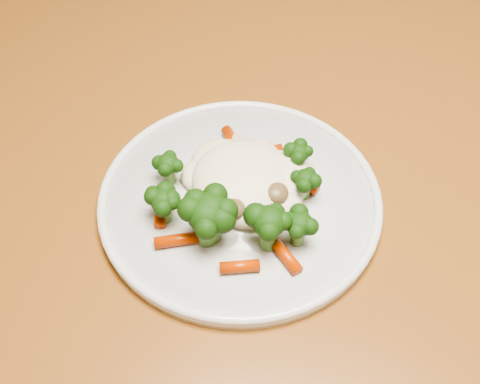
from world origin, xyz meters
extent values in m
cube|color=brown|center=(-0.11, 0.27, 0.73)|extent=(1.35, 1.07, 0.04)
cylinder|color=silver|center=(-0.13, 0.24, 0.76)|extent=(0.29, 0.29, 0.01)
ellipsoid|color=#FCF0CA|center=(-0.13, 0.25, 0.79)|extent=(0.13, 0.11, 0.05)
ellipsoid|color=black|center=(-0.19, 0.19, 0.78)|extent=(0.04, 0.04, 0.04)
ellipsoid|color=black|center=(-0.15, 0.18, 0.79)|extent=(0.06, 0.06, 0.05)
ellipsoid|color=black|center=(-0.09, 0.19, 0.79)|extent=(0.05, 0.05, 0.05)
ellipsoid|color=black|center=(-0.06, 0.19, 0.78)|extent=(0.04, 0.04, 0.04)
ellipsoid|color=black|center=(-0.06, 0.25, 0.78)|extent=(0.04, 0.04, 0.03)
ellipsoid|color=black|center=(-0.08, 0.29, 0.78)|extent=(0.04, 0.04, 0.03)
ellipsoid|color=black|center=(-0.21, 0.24, 0.78)|extent=(0.04, 0.04, 0.03)
ellipsoid|color=black|center=(-0.20, 0.20, 0.78)|extent=(0.04, 0.04, 0.04)
ellipsoid|color=black|center=(-0.14, 0.18, 0.79)|extent=(0.06, 0.06, 0.05)
cylinder|color=#C63C04|center=(-0.15, 0.31, 0.77)|extent=(0.04, 0.05, 0.01)
cylinder|color=#C63C04|center=(-0.13, 0.30, 0.77)|extent=(0.04, 0.03, 0.01)
cylinder|color=#C63C04|center=(-0.07, 0.27, 0.77)|extent=(0.04, 0.03, 0.01)
cylinder|color=#C63C04|center=(-0.20, 0.20, 0.77)|extent=(0.02, 0.04, 0.01)
cylinder|color=#C63C04|center=(-0.17, 0.17, 0.77)|extent=(0.05, 0.03, 0.01)
cylinder|color=#C63C04|center=(-0.11, 0.15, 0.77)|extent=(0.04, 0.02, 0.01)
cylinder|color=#C63C04|center=(-0.07, 0.17, 0.77)|extent=(0.04, 0.04, 0.01)
cylinder|color=#C63C04|center=(-0.11, 0.25, 0.78)|extent=(0.03, 0.05, 0.01)
cylinder|color=#C63C04|center=(-0.14, 0.28, 0.78)|extent=(0.03, 0.04, 0.01)
cylinder|color=#C63C04|center=(-0.15, 0.29, 0.77)|extent=(0.03, 0.06, 0.01)
cylinder|color=#C63C04|center=(-0.12, 0.30, 0.77)|extent=(0.04, 0.03, 0.01)
ellipsoid|color=brown|center=(-0.12, 0.25, 0.78)|extent=(0.03, 0.03, 0.02)
ellipsoid|color=brown|center=(-0.09, 0.24, 0.78)|extent=(0.03, 0.03, 0.02)
ellipsoid|color=brown|center=(-0.15, 0.24, 0.78)|extent=(0.02, 0.02, 0.02)
ellipsoid|color=brown|center=(-0.13, 0.21, 0.78)|extent=(0.02, 0.02, 0.02)
cube|color=tan|center=(-0.14, 0.29, 0.78)|extent=(0.03, 0.03, 0.01)
cube|color=tan|center=(-0.12, 0.28, 0.78)|extent=(0.02, 0.02, 0.01)
cube|color=tan|center=(-0.16, 0.27, 0.78)|extent=(0.02, 0.02, 0.01)
cube|color=tan|center=(-0.14, 0.29, 0.78)|extent=(0.03, 0.02, 0.01)
camera|label=1|loc=(-0.04, -0.15, 1.24)|focal=45.00mm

